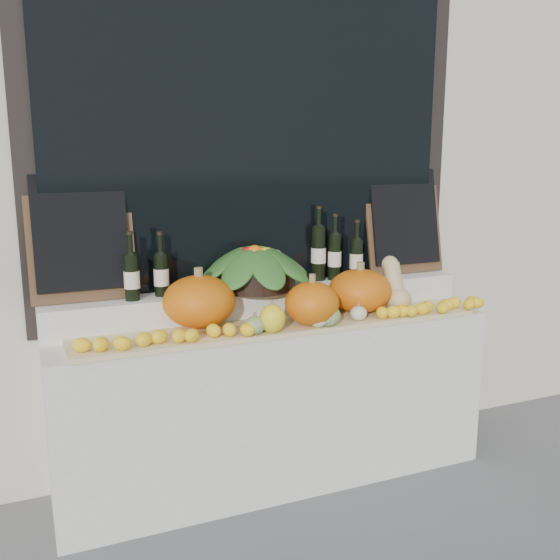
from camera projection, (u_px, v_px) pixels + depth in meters
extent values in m
cube|color=beige|center=(227.00, 64.00, 3.63)|extent=(7.00, 0.90, 4.50)
cube|color=black|center=(254.00, 123.00, 3.29)|extent=(2.40, 0.04, 2.10)
cube|color=black|center=(256.00, 123.00, 3.27)|extent=(2.20, 0.02, 2.00)
cube|color=silver|center=(275.00, 401.00, 3.34)|extent=(2.30, 0.55, 0.88)
cube|color=silver|center=(264.00, 301.00, 3.37)|extent=(2.30, 0.25, 0.16)
cube|color=tan|center=(284.00, 326.00, 3.14)|extent=(2.10, 0.32, 0.02)
ellipsoid|color=#D7640B|center=(199.00, 302.00, 3.05)|extent=(0.40, 0.40, 0.26)
ellipsoid|color=#D7640B|center=(360.00, 291.00, 3.34)|extent=(0.39, 0.39, 0.23)
ellipsoid|color=#D7640B|center=(312.00, 303.00, 3.10)|extent=(0.36, 0.36, 0.22)
ellipsoid|color=tan|center=(398.00, 299.00, 3.36)|extent=(0.15, 0.15, 0.13)
cylinder|color=tan|center=(394.00, 278.00, 3.38)|extent=(0.09, 0.14, 0.18)
sphere|color=tan|center=(390.00, 264.00, 3.41)|extent=(0.09, 0.09, 0.09)
ellipsoid|color=#2B601D|center=(328.00, 316.00, 3.09)|extent=(0.12, 0.12, 0.10)
cylinder|color=olive|center=(329.00, 303.00, 3.08)|extent=(0.02, 0.02, 0.02)
ellipsoid|color=#2B601D|center=(255.00, 325.00, 2.95)|extent=(0.10, 0.10, 0.09)
cylinder|color=olive|center=(255.00, 314.00, 2.94)|extent=(0.02, 0.02, 0.02)
ellipsoid|color=beige|center=(318.00, 320.00, 3.07)|extent=(0.09, 0.09, 0.08)
cylinder|color=olive|center=(318.00, 310.00, 3.06)|extent=(0.02, 0.02, 0.02)
ellipsoid|color=yellow|center=(272.00, 318.00, 2.97)|extent=(0.13, 0.13, 0.14)
cylinder|color=olive|center=(272.00, 302.00, 2.96)|extent=(0.02, 0.02, 0.02)
ellipsoid|color=beige|center=(359.00, 313.00, 3.19)|extent=(0.09, 0.09, 0.08)
cylinder|color=olive|center=(359.00, 304.00, 3.18)|extent=(0.02, 0.02, 0.02)
cylinder|color=black|center=(255.00, 278.00, 3.31)|extent=(0.43, 0.43, 0.11)
cylinder|color=black|center=(132.00, 278.00, 3.03)|extent=(0.07, 0.07, 0.23)
cylinder|color=black|center=(130.00, 244.00, 3.00)|extent=(0.03, 0.03, 0.10)
cylinder|color=beige|center=(132.00, 280.00, 3.04)|extent=(0.08, 0.08, 0.08)
cylinder|color=black|center=(130.00, 233.00, 2.99)|extent=(0.03, 0.03, 0.02)
cylinder|color=black|center=(161.00, 275.00, 3.13)|extent=(0.07, 0.07, 0.21)
cylinder|color=black|center=(160.00, 244.00, 3.10)|extent=(0.03, 0.03, 0.10)
cylinder|color=beige|center=(161.00, 277.00, 3.13)|extent=(0.08, 0.08, 0.08)
cylinder|color=black|center=(160.00, 233.00, 3.09)|extent=(0.03, 0.03, 0.02)
cylinder|color=black|center=(318.00, 253.00, 3.50)|extent=(0.08, 0.08, 0.30)
cylinder|color=black|center=(319.00, 218.00, 3.46)|extent=(0.03, 0.03, 0.10)
cylinder|color=beige|center=(318.00, 255.00, 3.50)|extent=(0.08, 0.08, 0.08)
cylinder|color=black|center=(319.00, 208.00, 3.45)|extent=(0.03, 0.03, 0.02)
cylinder|color=black|center=(335.00, 257.00, 3.51)|extent=(0.07, 0.07, 0.26)
cylinder|color=black|center=(335.00, 225.00, 3.48)|extent=(0.03, 0.03, 0.10)
cylinder|color=beige|center=(334.00, 259.00, 3.52)|extent=(0.08, 0.08, 0.08)
cylinder|color=black|center=(335.00, 215.00, 3.47)|extent=(0.03, 0.03, 0.02)
cylinder|color=black|center=(356.00, 259.00, 3.55)|extent=(0.07, 0.07, 0.22)
cylinder|color=black|center=(357.00, 231.00, 3.51)|extent=(0.03, 0.03, 0.10)
cylinder|color=beige|center=(356.00, 261.00, 3.55)|extent=(0.08, 0.08, 0.08)
cylinder|color=black|center=(357.00, 221.00, 3.50)|extent=(0.03, 0.03, 0.02)
cube|color=#4C331E|center=(81.00, 238.00, 3.01)|extent=(0.50, 0.14, 0.61)
cube|color=black|center=(81.00, 232.00, 2.99)|extent=(0.44, 0.13, 0.55)
cube|color=#4C331E|center=(403.00, 221.00, 3.71)|extent=(0.50, 0.14, 0.61)
cube|color=black|center=(405.00, 217.00, 3.69)|extent=(0.44, 0.13, 0.55)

